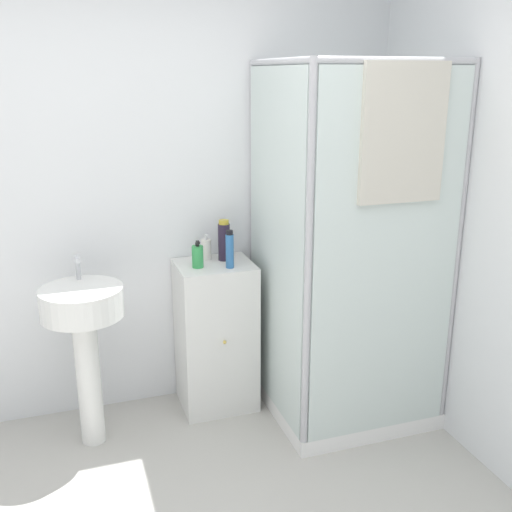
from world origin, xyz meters
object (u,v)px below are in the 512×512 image
sink (84,327)px  soap_dispenser (198,256)px  lotion_bottle_white (206,249)px  shampoo_bottle_blue (230,250)px  shampoo_bottle_tall_black (224,241)px

sink → soap_dispenser: 0.71m
lotion_bottle_white → shampoo_bottle_blue: bearing=-66.9°
sink → soap_dispenser: size_ratio=6.56×
soap_dispenser → lotion_bottle_white: 0.16m
shampoo_bottle_tall_black → lotion_bottle_white: (-0.09, 0.05, -0.05)m
shampoo_bottle_blue → lotion_bottle_white: (-0.08, 0.20, -0.04)m
shampoo_bottle_tall_black → shampoo_bottle_blue: (-0.01, -0.15, -0.01)m
sink → shampoo_bottle_tall_black: shampoo_bottle_tall_black is taller
sink → soap_dispenser: soap_dispenser is taller
soap_dispenser → shampoo_bottle_blue: shampoo_bottle_blue is taller
sink → lotion_bottle_white: 0.81m
shampoo_bottle_blue → lotion_bottle_white: size_ratio=1.42×
lotion_bottle_white → shampoo_bottle_tall_black: bearing=-27.7°
shampoo_bottle_tall_black → shampoo_bottle_blue: 0.15m
soap_dispenser → shampoo_bottle_blue: size_ratio=0.72×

